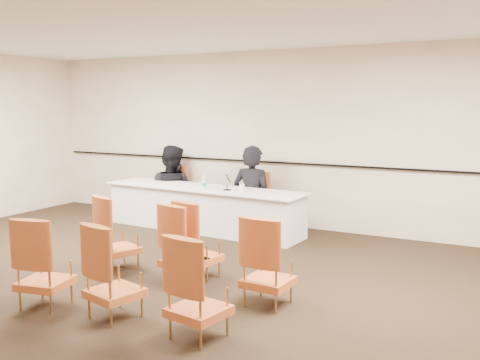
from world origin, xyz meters
name	(u,v)px	position (x,y,z in m)	size (l,w,h in m)	color
floor	(142,298)	(0.00, 0.00, 0.00)	(10.00, 10.00, 0.00)	black
ceiling	(134,11)	(0.00, 0.00, 3.00)	(10.00, 10.00, 0.00)	white
wall_back	(288,139)	(0.00, 4.00, 1.50)	(10.00, 0.04, 3.00)	beige
wall_rail	(287,163)	(0.00, 3.96, 1.10)	(9.80, 0.04, 0.03)	black
panel_table	(203,209)	(-1.12, 3.06, 0.36)	(3.60, 0.84, 0.72)	white
panelist_main	(252,203)	(-0.45, 3.56, 0.44)	(0.71, 0.47, 1.95)	black
panelist_main_chair	(252,201)	(-0.45, 3.56, 0.47)	(0.50, 0.50, 0.95)	#A84D1E
panelist_second	(172,196)	(-2.19, 3.66, 0.39)	(0.93, 0.72, 1.91)	black
panelist_second_chair	(171,192)	(-2.19, 3.66, 0.47)	(0.50, 0.50, 0.95)	#A84D1E
papers	(227,190)	(-0.60, 2.97, 0.72)	(0.30, 0.22, 0.00)	white
microphone	(227,181)	(-0.60, 2.94, 0.87)	(0.11, 0.22, 0.31)	black
water_bottle	(204,181)	(-1.03, 2.95, 0.84)	(0.08, 0.08, 0.25)	#177B81
drinking_glass	(203,185)	(-1.06, 2.97, 0.77)	(0.06, 0.06, 0.10)	white
coffee_cup	(242,188)	(-0.32, 2.93, 0.78)	(0.08, 0.08, 0.13)	white
aud_chair_front_left	(118,232)	(-0.92, 0.70, 0.47)	(0.50, 0.50, 0.95)	#A84D1E
aud_chair_front_mid	(185,243)	(0.14, 0.64, 0.47)	(0.50, 0.50, 0.95)	#A84D1E
aud_chair_front_right	(268,260)	(1.29, 0.47, 0.47)	(0.50, 0.50, 0.95)	#A84D1E
aud_chair_back_left	(45,261)	(-0.73, -0.64, 0.47)	(0.50, 0.50, 0.95)	#A84D1E
aud_chair_back_mid	(114,270)	(0.11, -0.54, 0.47)	(0.50, 0.50, 0.95)	#A84D1E
aud_chair_back_right	(199,286)	(1.08, -0.55, 0.47)	(0.50, 0.50, 0.95)	#A84D1E
aud_chair_extra	(198,239)	(0.17, 0.88, 0.47)	(0.50, 0.50, 0.95)	#A84D1E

